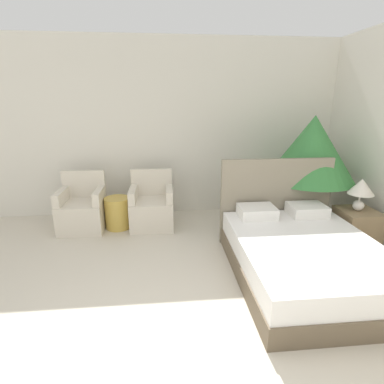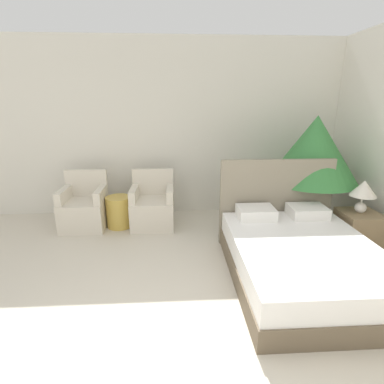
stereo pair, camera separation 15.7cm
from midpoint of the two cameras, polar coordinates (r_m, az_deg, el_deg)
name	(u,v)px [view 2 (the right image)]	position (r m, az deg, el deg)	size (l,w,h in m)	color
ground_plane	(150,381)	(2.55, -5.94, -32.25)	(16.00, 16.00, 0.00)	beige
wall_back	(162,130)	(5.16, -4.88, 11.76)	(10.00, 0.06, 2.90)	silver
bed	(300,255)	(3.64, 20.99, -11.21)	(1.54, 1.99, 1.18)	brown
armchair_near_window_left	(84,210)	(4.93, -18.95, -3.28)	(0.65, 0.61, 0.87)	beige
armchair_near_window_right	(153,209)	(4.75, -6.54, -3.17)	(0.66, 0.61, 0.87)	beige
potted_palm	(314,153)	(4.77, 23.09, 6.89)	(1.29, 1.29, 1.72)	beige
nightstand	(358,230)	(4.65, 29.89, -6.38)	(0.48, 0.49, 0.51)	#937A56
table_lamp	(363,191)	(4.46, 30.74, 0.24)	(0.33, 0.33, 0.44)	white
side_table	(119,212)	(4.84, -12.81, -3.69)	(0.39, 0.39, 0.49)	gold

